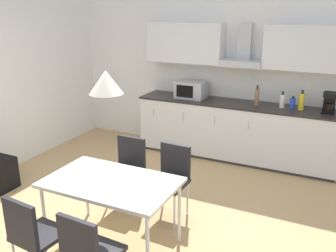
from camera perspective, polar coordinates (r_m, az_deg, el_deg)
ground_plane at (r=4.55m, az=-6.54°, el=-14.32°), size 7.22×8.20×0.02m
wall_back at (r=6.44m, az=6.36°, el=9.02°), size 5.77×0.10×2.84m
kitchen_counter at (r=6.15m, az=10.35°, el=-0.72°), size 3.23×0.65×0.93m
backsplash_tile at (r=6.24m, az=11.48°, el=6.43°), size 3.21×0.02×0.53m
upper_wall_cabinets at (r=6.00m, az=11.46°, el=11.89°), size 3.21×0.40×0.64m
microwave at (r=6.23m, az=3.51°, el=5.56°), size 0.48×0.35×0.28m
coffee_maker at (r=5.82m, az=23.37°, el=3.32°), size 0.18×0.19×0.30m
bottle_white at (r=5.88m, az=17.02°, el=3.69°), size 0.07×0.07×0.25m
bottle_brown at (r=5.89m, az=13.39°, el=4.34°), size 0.07×0.07×0.32m
bottle_blue at (r=5.91m, az=18.46°, el=3.35°), size 0.08×0.08×0.18m
bottle_yellow at (r=5.83m, az=19.69°, el=3.55°), size 0.08×0.08×0.30m
dining_table at (r=3.85m, az=-8.65°, el=-8.93°), size 1.32×0.81×0.73m
chair_far_left at (r=4.65m, az=-6.16°, el=-5.95°), size 0.40×0.40×0.87m
chair_near_left at (r=3.58m, az=-20.04°, el=-14.86°), size 0.44×0.44×0.87m
chair_far_right at (r=4.39m, az=0.54°, el=-7.35°), size 0.42×0.42×0.87m
chair_near_right at (r=3.23m, az=-12.17°, el=-17.98°), size 0.42×0.42×0.87m
pendant_lamp at (r=3.50m, az=-9.45°, el=6.62°), size 0.32×0.32×0.22m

